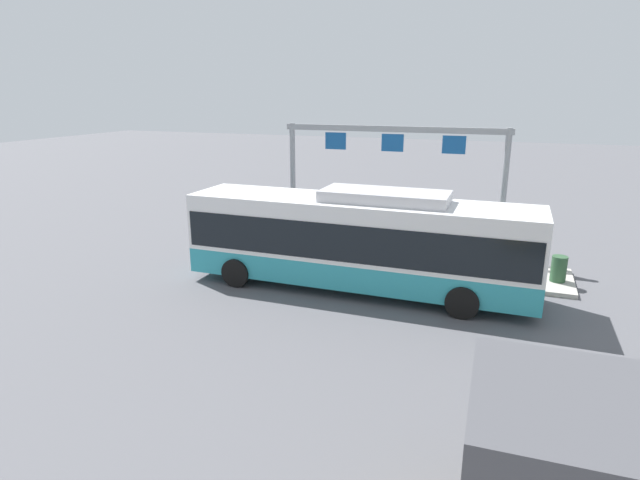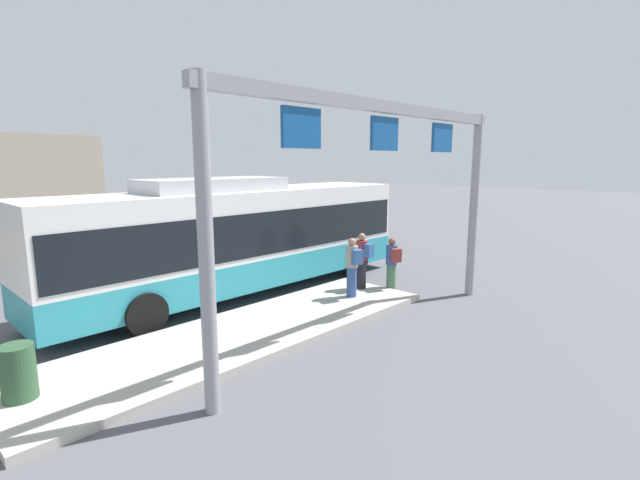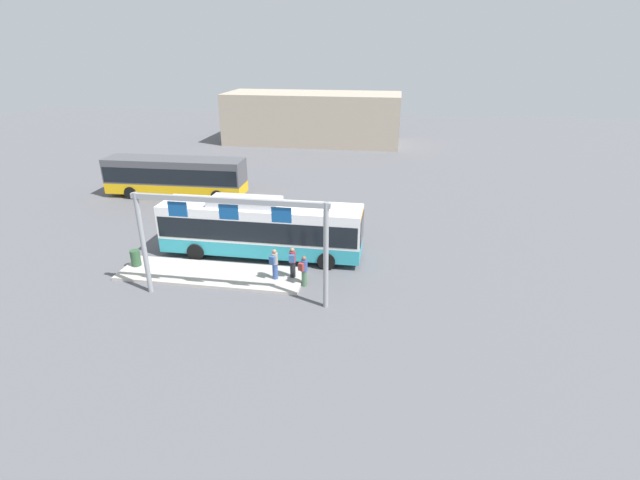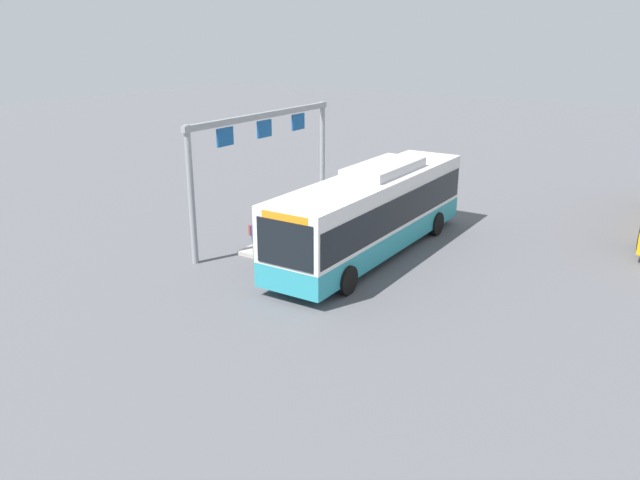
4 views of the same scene
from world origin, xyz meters
name	(u,v)px [view 2 (image 2 of 4)]	position (x,y,z in m)	size (l,w,h in m)	color
ground_plane	(242,292)	(0.00, 0.00, 0.00)	(120.00, 120.00, 0.00)	#56565B
platform_curb	(249,332)	(-2.00, -2.95, 0.08)	(10.00, 2.80, 0.16)	#B2ADA3
bus_main	(240,233)	(-0.01, 0.00, 1.81)	(11.62, 2.72, 3.46)	teal
person_boarding	(362,259)	(2.43, -2.71, 1.05)	(0.36, 0.54, 1.67)	black
person_waiting_near	(352,266)	(1.56, -3.05, 1.05)	(0.44, 0.58, 1.67)	#334C8C
person_waiting_mid	(392,263)	(3.15, -3.27, 0.89)	(0.50, 0.60, 1.67)	#476B4C
platform_sign_gantry	(384,169)	(0.09, -5.09, 3.75)	(9.31, 0.24, 5.20)	gray
trash_bin	(18,372)	(-6.43, -2.76, 0.61)	(0.52, 0.52, 0.90)	#2D5133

